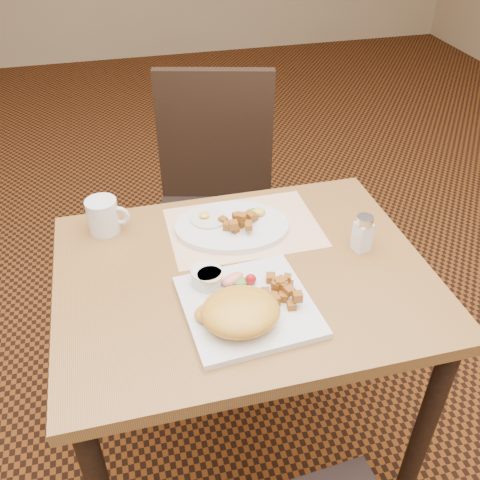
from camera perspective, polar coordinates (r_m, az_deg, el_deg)
The scene contains 15 objects.
ground at distance 1.88m, azimuth 0.30°, elevation -21.11°, with size 8.00×8.00×0.00m, color black.
table at distance 1.37m, azimuth 0.38°, elevation -6.85°, with size 0.90×0.70×0.75m.
chair_far at distance 1.98m, azimuth -2.67°, elevation 4.78°, with size 0.52×0.52×0.97m.
placemat at distance 1.44m, azimuth 0.40°, elevation 1.32°, with size 0.40×0.28×0.00m, color white.
plate_square at distance 1.20m, azimuth 0.86°, elevation -7.09°, with size 0.28×0.28×0.02m, color silver.
plate_oval at distance 1.43m, azimuth -0.85°, elevation 1.43°, with size 0.30×0.23×0.02m, color silver, non-canonical shape.
hollandaise_mound at distance 1.13m, azimuth -0.05°, elevation -7.70°, with size 0.18×0.15×0.06m.
ramekin at distance 1.23m, azimuth -3.55°, elevation -3.92°, with size 0.07×0.08×0.04m.
garnish_sq at distance 1.24m, azimuth -0.17°, elevation -4.22°, with size 0.09×0.06×0.03m.
fried_egg at distance 1.44m, azimuth -3.44°, elevation 2.38°, with size 0.10×0.10×0.02m.
garnish_ov at distance 1.46m, azimuth 1.87°, elevation 3.05°, with size 0.05×0.04×0.02m.
salt_shaker at distance 1.37m, azimuth 12.95°, elevation 0.75°, with size 0.05×0.05×0.10m.
coffee_mug at distance 1.45m, azimuth -14.33°, elevation 2.53°, with size 0.11×0.08×0.09m.
home_fries_sq at distance 1.21m, azimuth 4.34°, elevation -5.26°, with size 0.09×0.12×0.04m.
home_fries_ov at distance 1.41m, azimuth 0.05°, elevation 2.03°, with size 0.11×0.09×0.04m.
Camera 1 is at (-0.25, -0.96, 1.59)m, focal length 40.00 mm.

